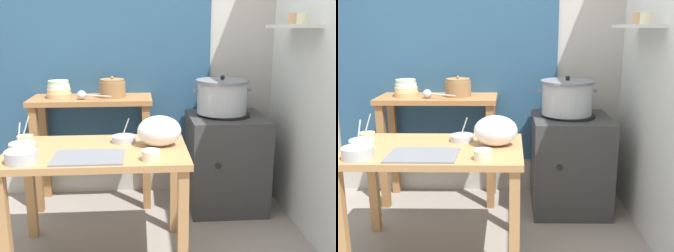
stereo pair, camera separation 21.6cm
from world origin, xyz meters
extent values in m
plane|color=gray|center=(0.00, 0.00, 0.00)|extent=(9.00, 9.00, 0.00)
cube|color=#B2ADA3|center=(0.10, 1.10, 1.30)|extent=(4.40, 0.10, 2.60)
cube|color=navy|center=(-0.15, 1.04, 1.35)|extent=(1.90, 0.02, 2.10)
cube|color=silver|center=(1.40, 0.20, 1.30)|extent=(0.10, 3.20, 2.60)
cube|color=silver|center=(1.25, 0.40, 1.45)|extent=(0.20, 0.56, 0.02)
cylinder|color=beige|center=(1.25, 0.24, 1.50)|extent=(0.07, 0.07, 0.07)
cylinder|color=tan|center=(1.25, 0.37, 1.50)|extent=(0.08, 0.08, 0.08)
cube|color=#B27F4C|center=(-0.07, 0.01, 0.70)|extent=(1.10, 0.66, 0.04)
cube|color=#B27F4C|center=(-0.57, -0.27, 0.34)|extent=(0.06, 0.06, 0.68)
cube|color=#B27F4C|center=(0.43, -0.27, 0.34)|extent=(0.06, 0.06, 0.68)
cube|color=#B27F4C|center=(-0.57, 0.29, 0.34)|extent=(0.06, 0.06, 0.68)
cube|color=#B27F4C|center=(0.43, 0.29, 0.34)|extent=(0.06, 0.06, 0.68)
cube|color=#9E6B3D|center=(-0.19, 0.83, 0.88)|extent=(0.96, 0.40, 0.04)
cube|color=#9E6B3D|center=(-0.62, 0.68, 0.43)|extent=(0.06, 0.06, 0.86)
cube|color=#9E6B3D|center=(0.24, 0.68, 0.43)|extent=(0.06, 0.06, 0.86)
cube|color=#9E6B3D|center=(-0.62, 0.98, 0.43)|extent=(0.06, 0.06, 0.86)
cube|color=#9E6B3D|center=(0.24, 0.98, 0.43)|extent=(0.06, 0.06, 0.86)
cube|color=#383838|center=(0.89, 0.70, 0.38)|extent=(0.60, 0.60, 0.76)
cylinder|color=black|center=(0.89, 0.70, 0.77)|extent=(0.36, 0.36, 0.02)
cylinder|color=black|center=(0.77, 0.40, 0.45)|extent=(0.04, 0.02, 0.04)
cylinder|color=#B7BABF|center=(0.85, 0.72, 0.90)|extent=(0.39, 0.39, 0.24)
cylinder|color=slate|center=(0.85, 0.72, 1.03)|extent=(0.41, 0.41, 0.02)
sphere|color=black|center=(0.85, 0.72, 1.06)|extent=(0.04, 0.04, 0.04)
cube|color=slate|center=(0.63, 0.72, 0.96)|extent=(0.04, 0.02, 0.02)
cube|color=slate|center=(1.06, 0.72, 0.96)|extent=(0.04, 0.02, 0.02)
cylinder|color=olive|center=(-0.02, 0.83, 0.96)|extent=(0.21, 0.21, 0.12)
cylinder|color=olive|center=(-0.02, 0.83, 1.03)|extent=(0.19, 0.19, 0.02)
sphere|color=olive|center=(-0.02, 0.83, 1.06)|extent=(0.02, 0.02, 0.02)
cylinder|color=tan|center=(-0.44, 0.82, 0.92)|extent=(0.19, 0.19, 0.04)
cylinder|color=#E5C684|center=(-0.44, 0.82, 0.96)|extent=(0.18, 0.18, 0.04)
cylinder|color=silver|center=(-0.44, 0.82, 0.99)|extent=(0.17, 0.17, 0.03)
cylinder|color=#B7D1AD|center=(-0.44, 0.82, 1.02)|extent=(0.16, 0.16, 0.03)
sphere|color=#B7BABF|center=(-0.25, 0.74, 0.94)|extent=(0.07, 0.07, 0.07)
cylinder|color=#B7BABF|center=(-0.12, 0.69, 0.94)|extent=(0.20, 0.09, 0.01)
cube|color=slate|center=(-0.10, -0.16, 0.72)|extent=(0.40, 0.28, 0.01)
ellipsoid|color=white|center=(0.31, 0.04, 0.82)|extent=(0.27, 0.18, 0.19)
cylinder|color=#B7BABF|center=(0.09, 0.15, 0.74)|extent=(0.16, 0.16, 0.04)
cylinder|color=brown|center=(0.09, 0.15, 0.75)|extent=(0.13, 0.13, 0.01)
cylinder|color=#B7BABF|center=(0.10, 0.17, 0.80)|extent=(0.07, 0.03, 0.15)
cylinder|color=#B7BABF|center=(-0.46, -0.21, 0.75)|extent=(0.18, 0.18, 0.07)
cylinder|color=#BFB28C|center=(-0.46, -0.21, 0.78)|extent=(0.15, 0.15, 0.01)
cylinder|color=#E5C684|center=(-0.53, 0.15, 0.75)|extent=(0.10, 0.10, 0.05)
cylinder|color=#BFB28C|center=(-0.53, 0.15, 0.77)|extent=(0.09, 0.09, 0.01)
cylinder|color=#B7BABF|center=(-0.53, 0.16, 0.81)|extent=(0.07, 0.02, 0.18)
cylinder|color=#B7D1AD|center=(-0.51, -0.01, 0.75)|extent=(0.16, 0.16, 0.05)
cylinder|color=maroon|center=(-0.51, -0.01, 0.77)|extent=(0.13, 0.13, 0.01)
cylinder|color=#B7BABF|center=(-0.53, 0.00, 0.81)|extent=(0.02, 0.08, 0.17)
cylinder|color=beige|center=(0.25, -0.22, 0.75)|extent=(0.11, 0.11, 0.06)
cylinder|color=brown|center=(0.25, -0.22, 0.77)|extent=(0.09, 0.09, 0.01)
camera|label=1|loc=(0.19, -2.33, 1.44)|focal=42.34mm
camera|label=2|loc=(0.41, -2.33, 1.44)|focal=42.34mm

